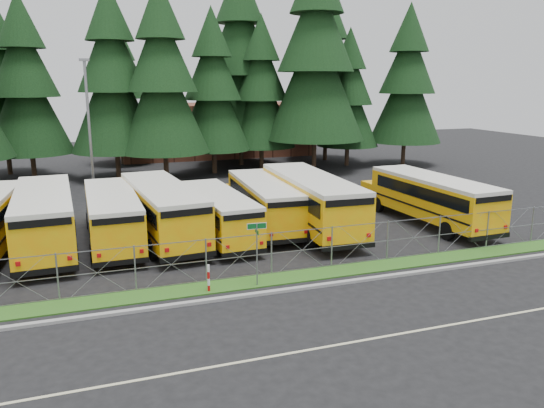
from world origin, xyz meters
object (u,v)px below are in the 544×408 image
Objects in this scene: bus_1 at (45,220)px; bus_5 at (263,204)px; bus_3 at (161,212)px; bus_6 at (308,202)px; light_standard at (89,126)px; bus_east at (428,200)px; striped_bollard at (209,278)px; bus_2 at (112,218)px; bus_4 at (217,215)px; street_sign at (257,241)px.

bus_1 reaches higher than bus_5.
bus_6 is at bearing -11.04° from bus_3.
bus_6 is 1.23× the size of light_standard.
bus_6 is (8.51, -0.83, 0.08)m from bus_3.
bus_3 is at bearing -73.55° from light_standard.
bus_1 reaches higher than bus_east.
light_standard is at bearing 101.74° from striped_bollard.
bus_1 is at bearing -175.36° from bus_5.
bus_2 is 18.68m from bus_east.
bus_east is (9.82, -2.64, 0.07)m from bus_5.
bus_4 is (8.94, -1.00, -0.25)m from bus_1.
bus_east reaches higher than bus_2.
bus_4 is at bearing -9.29° from bus_2.
bus_6 is 10.36× the size of striped_bollard.
bus_3 is 12.45m from light_standard.
bus_3 is 9.02m from street_sign.
street_sign is at bearing -72.62° from light_standard.
bus_3 is at bearing -172.26° from bus_5.
bus_6 reaches higher than striped_bollard.
bus_1 is at bearing 135.38° from street_sign.
bus_6 reaches higher than bus_3.
bus_3 is 4.21× the size of street_sign.
light_standard is (-0.74, 11.34, 4.07)m from bus_2.
bus_2 is (3.34, -0.18, -0.13)m from bus_1.
striped_bollard is at bearing -54.90° from bus_1.
striped_bollard is (-2.10, 0.04, -1.43)m from street_sign.
bus_5 is 1.07× the size of light_standard.
bus_1 is at bearing 170.75° from bus_4.
bus_1 is 9.97× the size of striped_bollard.
light_standard is at bearing 134.27° from bus_5.
bus_2 is at bearing -173.54° from bus_5.
striped_bollard is (6.72, -8.65, -0.97)m from bus_1.
street_sign is at bearing -47.34° from bus_1.
light_standard reaches higher than bus_2.
bus_2 is at bearing 171.10° from bus_east.
bus_3 is 9.85× the size of striped_bollard.
bus_2 is at bearing 178.30° from bus_6.
bus_2 is 10.14m from street_sign.
street_sign is 2.54m from striped_bollard.
bus_6 is (2.37, -1.34, 0.20)m from bus_5.
bus_4 is 8.39× the size of striped_bollard.
street_sign is 21.09m from light_standard.
bus_5 is at bearing -0.75° from bus_3.
bus_2 is at bearing 174.92° from bus_3.
bus_6 is at bearing -6.67° from bus_1.
street_sign is (8.81, -8.70, 0.47)m from bus_1.
bus_6 is 4.42× the size of street_sign.
bus_6 is 1.09× the size of bus_east.
striped_bollard is at bearing -117.77° from bus_5.
bus_1 is 3.35m from bus_2.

